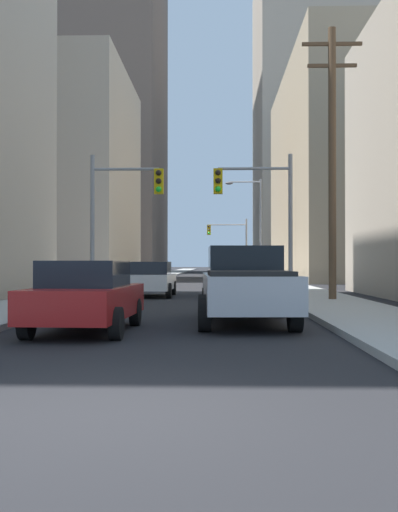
# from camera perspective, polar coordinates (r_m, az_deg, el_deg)

# --- Properties ---
(ground_plane) EXTENTS (400.00, 400.00, 0.00)m
(ground_plane) POSITION_cam_1_polar(r_m,az_deg,el_deg) (6.21, -8.59, -14.42)
(ground_plane) COLOR black
(sidewalk_left) EXTENTS (2.96, 160.00, 0.15)m
(sidewalk_left) POSITION_cam_1_polar(r_m,az_deg,el_deg) (56.28, -4.54, -2.06)
(sidewalk_left) COLOR #9E9E99
(sidewalk_left) RESTS_ON ground
(sidewalk_right) EXTENTS (2.96, 160.00, 0.15)m
(sidewalk_right) POSITION_cam_1_polar(r_m,az_deg,el_deg) (56.09, 5.71, -2.06)
(sidewalk_right) COLOR #9E9E99
(sidewalk_right) RESTS_ON ground
(pickup_truck_silver) EXTENTS (2.21, 5.48, 1.90)m
(pickup_truck_silver) POSITION_cam_1_polar(r_m,az_deg,el_deg) (14.85, 4.42, -2.74)
(pickup_truck_silver) COLOR #B7BABF
(pickup_truck_silver) RESTS_ON ground
(sedan_red) EXTENTS (1.95, 4.26, 1.52)m
(sedan_red) POSITION_cam_1_polar(r_m,az_deg,el_deg) (13.11, -10.58, -3.72)
(sedan_red) COLOR maroon
(sedan_red) RESTS_ON ground
(sedan_white) EXTENTS (1.95, 4.24, 1.52)m
(sedan_white) POSITION_cam_1_polar(r_m,az_deg,el_deg) (26.46, -4.51, -2.16)
(sedan_white) COLOR white
(sedan_white) RESTS_ON ground
(sedan_grey) EXTENTS (1.95, 4.24, 1.52)m
(sedan_grey) POSITION_cam_1_polar(r_m,az_deg,el_deg) (26.86, 3.02, -2.14)
(sedan_grey) COLOR slate
(sedan_grey) RESTS_ON ground
(traffic_signal_near_left) EXTENTS (3.08, 0.44, 6.00)m
(traffic_signal_near_left) POSITION_cam_1_polar(r_m,az_deg,el_deg) (25.63, -7.19, 5.04)
(traffic_signal_near_left) COLOR gray
(traffic_signal_near_left) RESTS_ON ground
(traffic_signal_near_right) EXTENTS (3.29, 0.44, 6.00)m
(traffic_signal_near_right) POSITION_cam_1_polar(r_m,az_deg,el_deg) (25.38, 5.50, 5.11)
(traffic_signal_near_right) COLOR gray
(traffic_signal_near_right) RESTS_ON ground
(traffic_signal_far_right) EXTENTS (4.15, 0.44, 6.00)m
(traffic_signal_far_right) POSITION_cam_1_polar(r_m,az_deg,el_deg) (62.49, 2.86, 1.74)
(traffic_signal_far_right) COLOR gray
(traffic_signal_far_right) RESTS_ON ground
(utility_pole_right) EXTENTS (2.20, 0.28, 10.13)m
(utility_pole_right) POSITION_cam_1_polar(r_m,az_deg,el_deg) (23.02, 12.43, 9.04)
(utility_pole_right) COLOR brown
(utility_pole_right) RESTS_ON ground
(street_lamp_right) EXTENTS (2.63, 0.32, 7.50)m
(street_lamp_right) POSITION_cam_1_polar(r_m,az_deg,el_deg) (43.75, 5.27, 3.42)
(street_lamp_right) COLOR gray
(street_lamp_right) RESTS_ON ground
(building_left_mid_office) EXTENTS (18.62, 18.77, 18.59)m
(building_left_mid_office) POSITION_cam_1_polar(r_m,az_deg,el_deg) (57.66, -16.00, 7.18)
(building_left_mid_office) COLOR #B7A893
(building_left_mid_office) RESTS_ON ground
(building_left_far_tower) EXTENTS (14.30, 25.89, 60.09)m
(building_left_far_tower) POSITION_cam_1_polar(r_m,az_deg,el_deg) (99.33, -7.87, 16.09)
(building_left_far_tower) COLOR #66564C
(building_left_far_tower) RESTS_ON ground
(building_right_mid_block) EXTENTS (14.25, 28.48, 18.98)m
(building_right_mid_block) POSITION_cam_1_polar(r_m,az_deg,el_deg) (57.66, 15.21, 7.38)
(building_right_mid_block) COLOR tan
(building_right_mid_block) RESTS_ON ground
(building_right_far_highrise) EXTENTS (18.79, 22.84, 47.24)m
(building_right_far_highrise) POSITION_cam_1_polar(r_m,az_deg,el_deg) (98.64, 11.05, 12.35)
(building_right_far_highrise) COLOR #B7A893
(building_right_far_highrise) RESTS_ON ground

